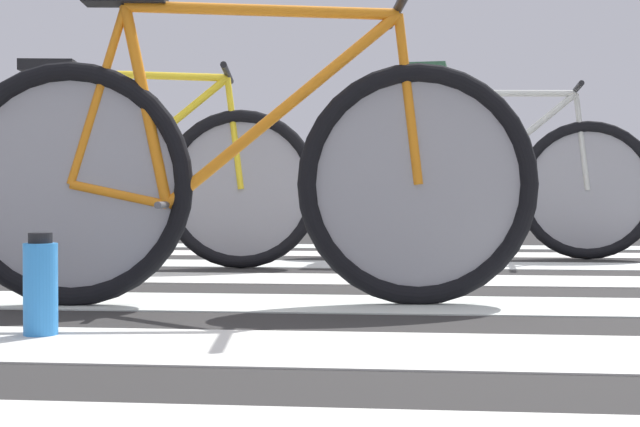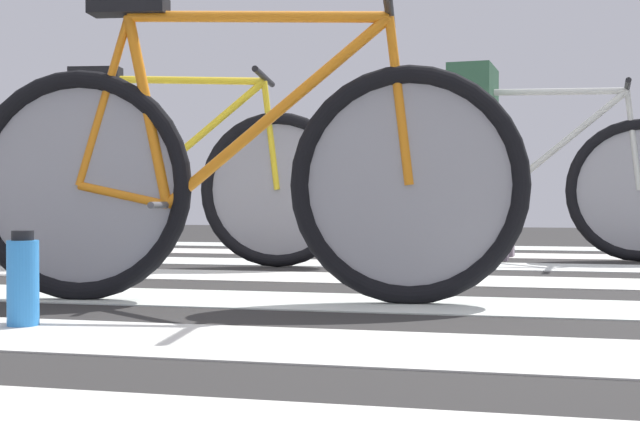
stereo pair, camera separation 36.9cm
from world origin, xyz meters
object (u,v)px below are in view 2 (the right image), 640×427
at_px(cyclist_3_of_3, 474,135).
at_px(water_bottle, 23,281).
at_px(bicycle_1_of_3, 239,176).
at_px(bicycle_2_of_3, 168,184).
at_px(bicycle_3_of_3, 534,185).

distance_m(cyclist_3_of_3, water_bottle, 2.96).
relative_size(bicycle_1_of_3, cyclist_3_of_3, 1.71).
distance_m(bicycle_2_of_3, cyclist_3_of_3, 1.65).
distance_m(bicycle_3_of_3, water_bottle, 3.02).
xyz_separation_m(bicycle_3_of_3, cyclist_3_of_3, (-0.31, 0.03, 0.27)).
xyz_separation_m(bicycle_1_of_3, bicycle_3_of_3, (0.89, 2.13, 0.00)).
bearing_deg(bicycle_3_of_3, cyclist_3_of_3, -180.00).
height_order(bicycle_3_of_3, water_bottle, bicycle_3_of_3).
bearing_deg(bicycle_1_of_3, cyclist_3_of_3, 67.70).
distance_m(bicycle_3_of_3, cyclist_3_of_3, 0.41).
bearing_deg(bicycle_1_of_3, bicycle_3_of_3, 60.08).
distance_m(bicycle_2_of_3, water_bottle, 1.94).
xyz_separation_m(bicycle_2_of_3, bicycle_3_of_3, (1.67, 0.86, 0.00)).
bearing_deg(water_bottle, bicycle_3_of_3, 65.34).
height_order(bicycle_2_of_3, cyclist_3_of_3, cyclist_3_of_3).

